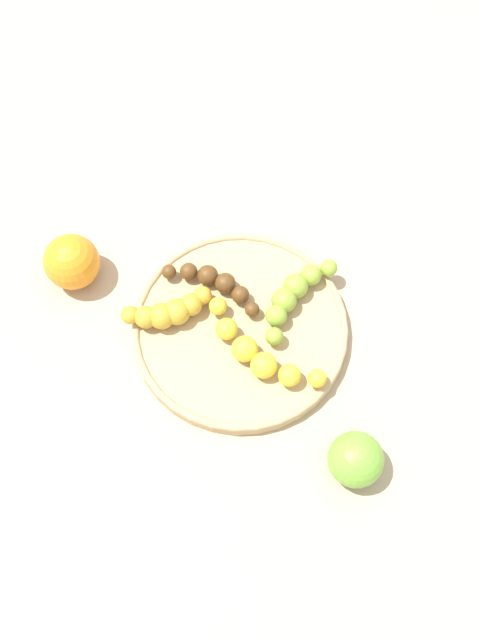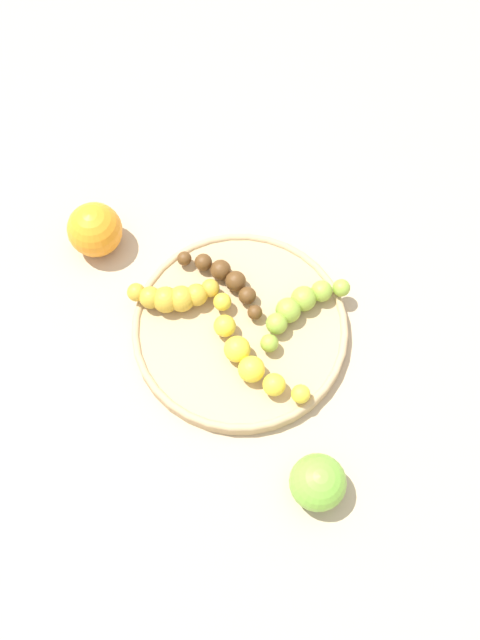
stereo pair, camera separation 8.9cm
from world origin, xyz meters
TOP-DOWN VIEW (x-y plane):
  - ground_plane at (0.00, 0.00)m, footprint 2.40×2.40m
  - fruit_bowl at (0.00, 0.00)m, footprint 0.29×0.29m
  - banana_overripe at (0.06, 0.03)m, footprint 0.09×0.12m
  - banana_spotted at (0.03, 0.09)m, footprint 0.05×0.12m
  - banana_yellow at (-0.05, -0.01)m, footprint 0.14×0.13m
  - banana_green at (0.03, -0.07)m, footprint 0.11×0.11m
  - apple_green at (-0.20, -0.11)m, footprint 0.07×0.07m
  - orange_fruit at (0.12, 0.21)m, footprint 0.08×0.08m

SIDE VIEW (x-z plane):
  - ground_plane at x=0.00m, z-range 0.00..0.00m
  - fruit_bowl at x=0.00m, z-range 0.00..0.02m
  - banana_overripe at x=0.06m, z-range 0.02..0.05m
  - apple_green at x=-0.20m, z-range 0.00..0.07m
  - banana_green at x=0.03m, z-range 0.02..0.05m
  - banana_yellow at x=-0.05m, z-range 0.02..0.05m
  - banana_spotted at x=0.03m, z-range 0.02..0.05m
  - orange_fruit at x=0.12m, z-range 0.00..0.08m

